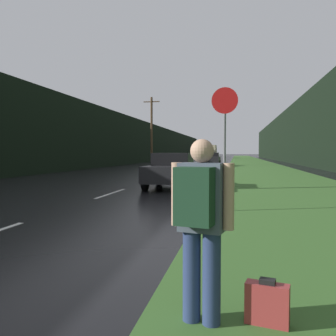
{
  "coord_description": "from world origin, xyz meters",
  "views": [
    {
      "loc": [
        4.45,
        1.18,
        1.49
      ],
      "look_at": [
        1.56,
        16.2,
        0.82
      ],
      "focal_mm": 38.0,
      "sensor_mm": 36.0,
      "label": 1
    }
  ],
  "objects_px": {
    "car_passing_far": "(211,159)",
    "suitcase": "(267,305)",
    "delivery_truck": "(212,151)",
    "hitchhiker_with_backpack": "(200,219)",
    "stop_sign": "(224,137)",
    "car_passing_near": "(172,170)"
  },
  "relations": [
    {
      "from": "car_passing_near",
      "to": "car_passing_far",
      "type": "distance_m",
      "value": 23.87
    },
    {
      "from": "hitchhiker_with_backpack",
      "to": "car_passing_near",
      "type": "height_order",
      "value": "hitchhiker_with_backpack"
    },
    {
      "from": "car_passing_near",
      "to": "delivery_truck",
      "type": "bearing_deg",
      "value": -87.35
    },
    {
      "from": "suitcase",
      "to": "stop_sign",
      "type": "bearing_deg",
      "value": 108.09
    },
    {
      "from": "car_passing_near",
      "to": "hitchhiker_with_backpack",
      "type": "bearing_deg",
      "value": 101.29
    },
    {
      "from": "hitchhiker_with_backpack",
      "to": "car_passing_far",
      "type": "distance_m",
      "value": 35.7
    },
    {
      "from": "car_passing_far",
      "to": "car_passing_near",
      "type": "bearing_deg",
      "value": 90.0
    },
    {
      "from": "stop_sign",
      "to": "car_passing_far",
      "type": "xyz_separation_m",
      "value": [
        -2.35,
        29.63,
        -1.13
      ]
    },
    {
      "from": "stop_sign",
      "to": "suitcase",
      "type": "relative_size",
      "value": 7.51
    },
    {
      "from": "hitchhiker_with_backpack",
      "to": "stop_sign",
      "type": "bearing_deg",
      "value": 102.62
    },
    {
      "from": "stop_sign",
      "to": "delivery_truck",
      "type": "xyz_separation_m",
      "value": [
        -5.97,
        84.05,
        -0.1
      ]
    },
    {
      "from": "stop_sign",
      "to": "delivery_truck",
      "type": "bearing_deg",
      "value": 94.06
    },
    {
      "from": "delivery_truck",
      "to": "car_passing_far",
      "type": "bearing_deg",
      "value": -86.2
    },
    {
      "from": "stop_sign",
      "to": "car_passing_near",
      "type": "distance_m",
      "value": 6.33
    },
    {
      "from": "delivery_truck",
      "to": "stop_sign",
      "type": "bearing_deg",
      "value": -85.94
    },
    {
      "from": "car_passing_far",
      "to": "delivery_truck",
      "type": "height_order",
      "value": "delivery_truck"
    },
    {
      "from": "car_passing_far",
      "to": "suitcase",
      "type": "bearing_deg",
      "value": 94.68
    },
    {
      "from": "car_passing_near",
      "to": "delivery_truck",
      "type": "height_order",
      "value": "delivery_truck"
    },
    {
      "from": "car_passing_near",
      "to": "stop_sign",
      "type": "bearing_deg",
      "value": 112.18
    },
    {
      "from": "delivery_truck",
      "to": "hitchhiker_with_backpack",
      "type": "bearing_deg",
      "value": -86.21
    },
    {
      "from": "hitchhiker_with_backpack",
      "to": "car_passing_near",
      "type": "bearing_deg",
      "value": 113.95
    },
    {
      "from": "car_passing_far",
      "to": "delivery_truck",
      "type": "xyz_separation_m",
      "value": [
        -3.62,
        54.42,
        1.02
      ]
    }
  ]
}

